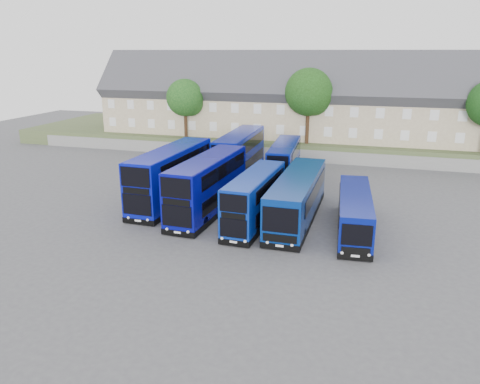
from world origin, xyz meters
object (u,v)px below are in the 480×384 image
(tree_west, at_px, (186,99))
(tree_mid, at_px, (310,94))
(dd_front_mid, at_px, (208,186))
(coach_east_a, at_px, (297,198))
(dd_front_left, at_px, (171,177))

(tree_west, height_order, tree_mid, tree_mid)
(dd_front_mid, distance_m, coach_east_a, 7.45)
(dd_front_mid, bearing_deg, tree_mid, 80.33)
(dd_front_left, xyz_separation_m, dd_front_mid, (4.05, -1.62, -0.09))
(dd_front_mid, relative_size, coach_east_a, 0.89)
(dd_front_left, bearing_deg, tree_west, 110.43)
(dd_front_mid, relative_size, tree_mid, 1.29)
(dd_front_mid, distance_m, tree_west, 25.21)
(coach_east_a, bearing_deg, tree_mid, 96.66)
(dd_front_left, relative_size, dd_front_mid, 1.03)
(dd_front_left, bearing_deg, tree_mid, 68.43)
(dd_front_mid, bearing_deg, dd_front_left, 160.82)
(coach_east_a, xyz_separation_m, tree_west, (-18.47, 21.69, 5.27))
(coach_east_a, bearing_deg, tree_west, 130.72)
(dd_front_left, distance_m, tree_west, 22.19)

